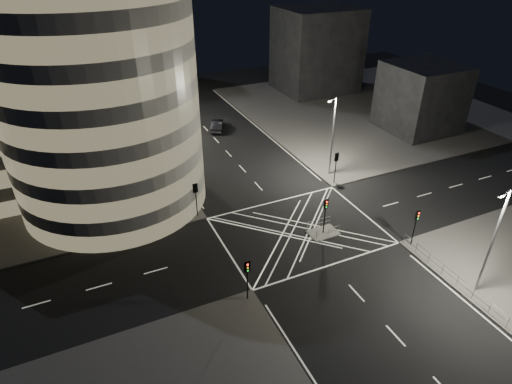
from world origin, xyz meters
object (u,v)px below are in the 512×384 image
street_lamp_right_far (332,134)px  traffic_signal_fl (196,194)px  traffic_signal_nr (416,221)px  traffic_signal_island (325,210)px  street_lamp_right_near (493,239)px  street_lamp_left_far (141,103)px  traffic_signal_fr (336,162)px  central_island (323,233)px  traffic_signal_nl (247,273)px  street_lamp_left_near (174,153)px  sedan (217,125)px

street_lamp_right_far → traffic_signal_fl: bearing=-173.1°
traffic_signal_nr → traffic_signal_island: bearing=142.1°
street_lamp_right_near → traffic_signal_fl: bearing=131.2°
street_lamp_left_far → street_lamp_right_far: size_ratio=1.00×
traffic_signal_fr → traffic_signal_island: size_ratio=1.00×
central_island → traffic_signal_nl: (-10.80, -5.30, 2.84)m
traffic_signal_fr → traffic_signal_nr: same height
central_island → traffic_signal_nr: (6.80, -5.30, 2.84)m
traffic_signal_fl → traffic_signal_fr: bearing=0.0°
street_lamp_right_near → traffic_signal_fr: bearing=91.8°
traffic_signal_fl → street_lamp_left_near: size_ratio=0.40×
traffic_signal_island → street_lamp_left_far: street_lamp_left_far is taller
sedan → street_lamp_left_near: bearing=80.9°
traffic_signal_island → street_lamp_left_near: street_lamp_left_near is taller
street_lamp_right_near → sedan: (-7.94, 42.65, -4.74)m
traffic_signal_nl → street_lamp_right_far: (18.24, 15.80, 2.63)m
street_lamp_left_near → traffic_signal_nr: bearing=-45.9°
traffic_signal_fr → sedan: traffic_signal_fr is taller
traffic_signal_fl → sedan: size_ratio=0.83×
traffic_signal_fl → street_lamp_left_far: 23.36m
street_lamp_left_near → sedan: street_lamp_left_near is taller
traffic_signal_nl → traffic_signal_fr: 22.24m
traffic_signal_fl → street_lamp_right_far: (18.24, 2.20, 2.63)m
traffic_signal_fl → traffic_signal_fr: size_ratio=1.00×
traffic_signal_nr → street_lamp_left_near: size_ratio=0.40×
street_lamp_left_far → street_lamp_right_far: bearing=-48.1°
central_island → traffic_signal_fl: bearing=142.5°
street_lamp_left_near → street_lamp_right_near: bearing=-54.0°
traffic_signal_nl → central_island: bearing=26.1°
traffic_signal_fr → street_lamp_left_near: 19.14m
traffic_signal_nr → street_lamp_right_far: 16.03m
traffic_signal_nr → street_lamp_left_far: (-18.24, 36.80, 2.63)m
traffic_signal_nr → street_lamp_left_near: (-18.24, 18.80, 2.63)m
traffic_signal_island → street_lamp_right_far: street_lamp_right_far is taller
traffic_signal_nl → traffic_signal_fr: bearing=37.7°
traffic_signal_fl → traffic_signal_island: same height
street_lamp_left_far → traffic_signal_fr: bearing=-51.8°
central_island → sedan: bearing=90.9°
traffic_signal_nl → traffic_signal_nr: size_ratio=1.00×
street_lamp_right_far → street_lamp_right_near: bearing=-90.0°
traffic_signal_nl → traffic_signal_nr: same height
traffic_signal_fr → traffic_signal_nl: bearing=-142.3°
traffic_signal_fr → street_lamp_right_near: 20.97m
traffic_signal_fl → central_island: bearing=-37.5°
traffic_signal_nl → traffic_signal_fr: size_ratio=1.00×
traffic_signal_island → street_lamp_left_near: bearing=130.3°
street_lamp_left_far → street_lamp_right_near: same height
street_lamp_left_near → sedan: bearing=56.7°
traffic_signal_island → street_lamp_right_near: street_lamp_right_near is taller
sedan → traffic_signal_nr: bearing=125.8°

